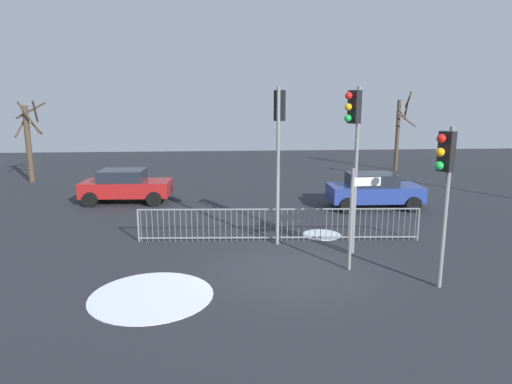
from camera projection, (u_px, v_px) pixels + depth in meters
The scene contains 12 objects.
ground_plane at pixel (291, 269), 11.74m from camera, with size 60.00×60.00×0.00m, color #26282D.
traffic_light_rear_right at pixel (279, 131), 13.27m from camera, with size 0.38×0.54×4.82m.
traffic_light_mid_right at pixel (445, 172), 9.96m from camera, with size 0.51×0.42×3.82m.
traffic_light_foreground_right at pixel (354, 134), 12.26m from camera, with size 0.51×0.42×4.78m.
direction_sign_post at pixel (354, 214), 11.40m from camera, with size 0.79×0.10×2.71m.
pedestrian_guard_railing at pixel (279, 224), 14.02m from camera, with size 8.98×0.65×1.07m.
car_red_mid at pixel (126, 185), 19.49m from camera, with size 3.88×2.08×1.47m.
car_blue_trailing at pixel (374, 190), 18.47m from camera, with size 3.83×1.98×1.47m.
bare_tree_left at pixel (29, 139), 24.32m from camera, with size 1.66×1.64×4.51m.
bare_tree_centre at pixel (399, 131), 28.56m from camera, with size 1.54×1.49×5.09m.
snow_patch_kerb at pixel (322, 235), 14.77m from camera, with size 1.28×1.28×0.01m, color silver.
snow_patch_island at pixel (152, 296), 10.08m from camera, with size 2.82×2.82×0.01m, color white.
Camera 1 is at (-1.85, -10.98, 4.33)m, focal length 30.94 mm.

